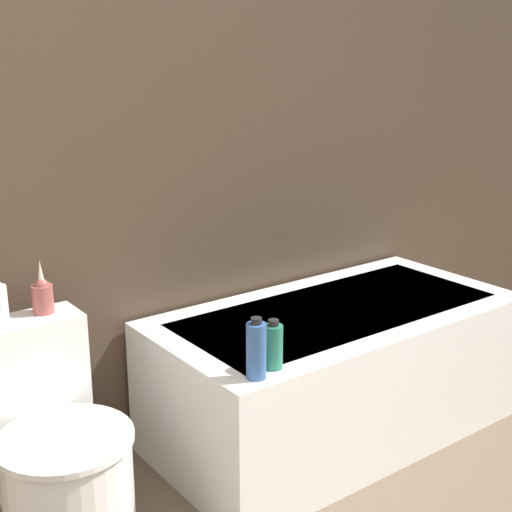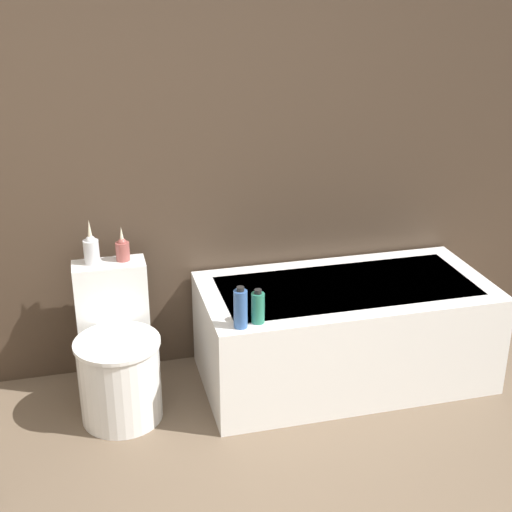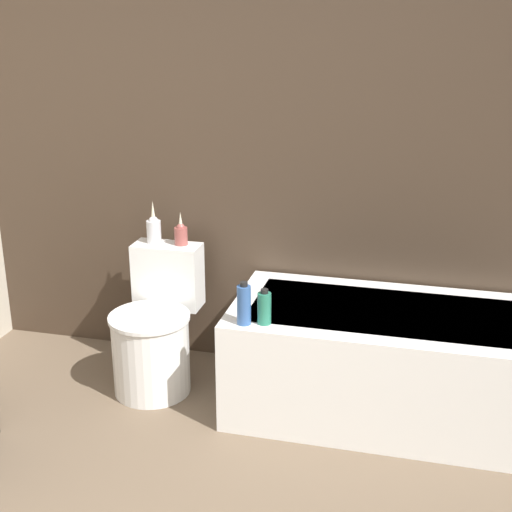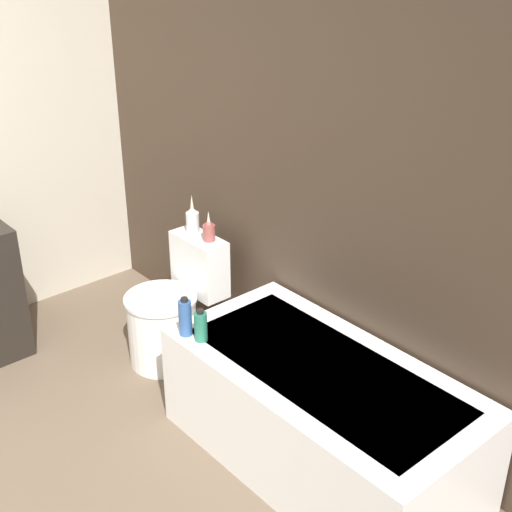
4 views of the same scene
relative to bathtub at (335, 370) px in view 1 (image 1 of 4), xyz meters
The scene contains 6 objects.
wall_back_tiled 1.33m from the bathtub, 149.67° to the left, with size 6.40×0.06×2.60m.
bathtub is the anchor object (origin of this frame).
toilet 1.21m from the bathtub, behind, with size 0.42×0.58×0.73m.
vase_silver 1.27m from the bathtub, 169.16° to the left, with size 0.07×0.07×0.18m.
shampoo_bottle_tall 0.81m from the bathtub, 154.48° to the right, with size 0.06×0.06×0.21m.
shampoo_bottle_short 0.72m from the bathtub, 153.09° to the right, with size 0.06×0.06×0.17m.
Camera 1 is at (-1.17, -0.32, 1.57)m, focal length 50.00 mm.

